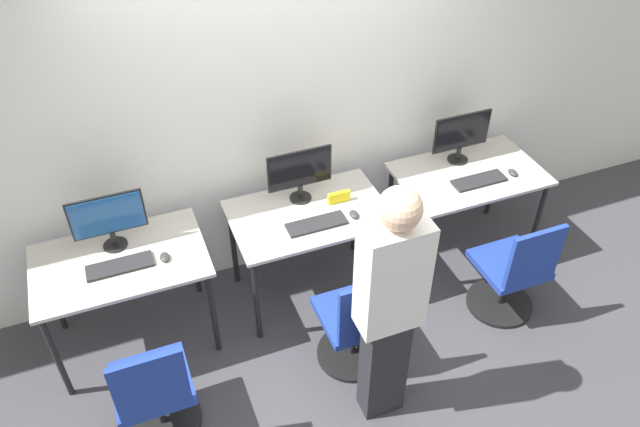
# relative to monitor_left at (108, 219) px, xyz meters

# --- Properties ---
(ground_plane) EXTENTS (20.00, 20.00, 0.00)m
(ground_plane) POSITION_rel_monitor_left_xyz_m (1.28, -0.49, -0.98)
(ground_plane) COLOR #3D3D42
(wall_back) EXTENTS (12.00, 0.05, 2.80)m
(wall_back) POSITION_rel_monitor_left_xyz_m (1.28, 0.33, 0.42)
(wall_back) COLOR silver
(wall_back) RESTS_ON ground_plane
(desk_left) EXTENTS (1.08, 0.69, 0.76)m
(desk_left) POSITION_rel_monitor_left_xyz_m (0.00, -0.14, -0.31)
(desk_left) COLOR #BCB7AD
(desk_left) RESTS_ON ground_plane
(monitor_left) EXTENTS (0.46, 0.15, 0.40)m
(monitor_left) POSITION_rel_monitor_left_xyz_m (0.00, 0.00, 0.00)
(monitor_left) COLOR black
(monitor_left) RESTS_ON desk_left
(keyboard_left) EXTENTS (0.41, 0.14, 0.02)m
(keyboard_left) POSITION_rel_monitor_left_xyz_m (0.00, -0.22, -0.21)
(keyboard_left) COLOR #262628
(keyboard_left) RESTS_ON desk_left
(mouse_left) EXTENTS (0.06, 0.09, 0.03)m
(mouse_left) POSITION_rel_monitor_left_xyz_m (0.27, -0.24, -0.21)
(mouse_left) COLOR #333333
(mouse_left) RESTS_ON desk_left
(office_chair_left) EXTENTS (0.48, 0.48, 0.88)m
(office_chair_left) POSITION_rel_monitor_left_xyz_m (0.02, -0.93, -0.63)
(office_chair_left) COLOR black
(office_chair_left) RESTS_ON ground_plane
(desk_center) EXTENTS (1.08, 0.69, 0.76)m
(desk_center) POSITION_rel_monitor_left_xyz_m (1.28, -0.14, -0.31)
(desk_center) COLOR #BCB7AD
(desk_center) RESTS_ON ground_plane
(monitor_center) EXTENTS (0.46, 0.15, 0.40)m
(monitor_center) POSITION_rel_monitor_left_xyz_m (1.28, 0.03, 0.00)
(monitor_center) COLOR black
(monitor_center) RESTS_ON desk_center
(keyboard_center) EXTENTS (0.41, 0.14, 0.02)m
(keyboard_center) POSITION_rel_monitor_left_xyz_m (1.28, -0.29, -0.21)
(keyboard_center) COLOR #262628
(keyboard_center) RESTS_ON desk_center
(mouse_center) EXTENTS (0.06, 0.09, 0.03)m
(mouse_center) POSITION_rel_monitor_left_xyz_m (1.55, -0.29, -0.21)
(mouse_center) COLOR #333333
(mouse_center) RESTS_ON desk_center
(office_chair_center) EXTENTS (0.48, 0.48, 0.88)m
(office_chair_center) POSITION_rel_monitor_left_xyz_m (1.33, -0.87, -0.63)
(office_chair_center) COLOR black
(office_chair_center) RESTS_ON ground_plane
(person_center) EXTENTS (0.36, 0.23, 1.72)m
(person_center) POSITION_rel_monitor_left_xyz_m (1.33, -1.24, -0.04)
(person_center) COLOR #232328
(person_center) RESTS_ON ground_plane
(desk_right) EXTENTS (1.08, 0.69, 0.76)m
(desk_right) POSITION_rel_monitor_left_xyz_m (2.55, -0.14, -0.31)
(desk_right) COLOR #BCB7AD
(desk_right) RESTS_ON ground_plane
(monitor_right) EXTENTS (0.46, 0.15, 0.40)m
(monitor_right) POSITION_rel_monitor_left_xyz_m (2.55, 0.03, 0.00)
(monitor_right) COLOR black
(monitor_right) RESTS_ON desk_right
(keyboard_right) EXTENTS (0.41, 0.14, 0.02)m
(keyboard_right) POSITION_rel_monitor_left_xyz_m (2.55, -0.27, -0.21)
(keyboard_right) COLOR #262628
(keyboard_right) RESTS_ON desk_right
(mouse_right) EXTENTS (0.06, 0.09, 0.03)m
(mouse_right) POSITION_rel_monitor_left_xyz_m (2.83, -0.28, -0.21)
(mouse_right) COLOR #333333
(mouse_right) RESTS_ON desk_right
(office_chair_right) EXTENTS (0.48, 0.48, 0.88)m
(office_chair_right) POSITION_rel_monitor_left_xyz_m (2.53, -0.85, -0.63)
(office_chair_right) COLOR black
(office_chair_right) RESTS_ON ground_plane
(placard_center) EXTENTS (0.16, 0.03, 0.08)m
(placard_center) POSITION_rel_monitor_left_xyz_m (1.51, -0.11, -0.18)
(placard_center) COLOR yellow
(placard_center) RESTS_ON desk_center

